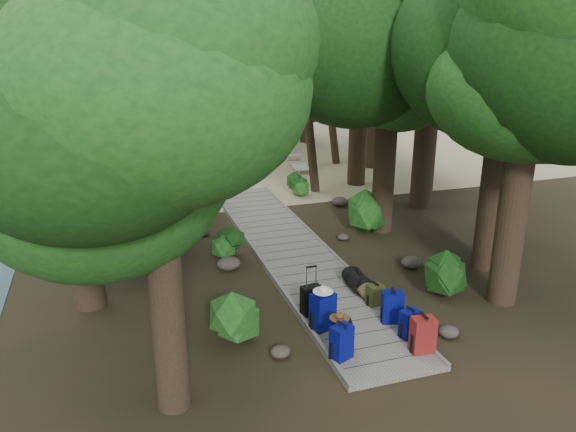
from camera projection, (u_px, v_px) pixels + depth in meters
name	position (u px, v px, depth m)	size (l,w,h in m)	color
ground	(305.00, 268.00, 14.29)	(120.00, 120.00, 0.00)	#322819
sand_beach	(199.00, 144.00, 28.64)	(40.00, 22.00, 0.02)	tan
boardwalk	(292.00, 252.00, 15.16)	(2.00, 12.00, 0.12)	gray
backpack_left_a	(342.00, 341.00, 10.16)	(0.39, 0.27, 0.73)	#090478
backpack_left_b	(342.00, 332.00, 10.52)	(0.35, 0.25, 0.64)	black
backpack_left_c	(323.00, 309.00, 11.14)	(0.46, 0.33, 0.85)	#090478
backpack_right_a	(423.00, 333.00, 10.37)	(0.43, 0.30, 0.76)	maroon
backpack_right_b	(409.00, 322.00, 10.87)	(0.35, 0.25, 0.63)	#090478
backpack_right_c	(392.00, 306.00, 11.42)	(0.42, 0.30, 0.72)	#090478
backpack_right_d	(375.00, 294.00, 12.14)	(0.34, 0.24, 0.51)	#393F1A
duffel_right_khaki	(363.00, 286.00, 12.65)	(0.36, 0.54, 0.36)	brown
duffel_right_black	(357.00, 280.00, 12.87)	(0.42, 0.67, 0.42)	black
suitcase_on_boardwalk	(311.00, 300.00, 11.72)	(0.42, 0.23, 0.64)	black
lone_suitcase_on_sand	(240.00, 176.00, 21.51)	(0.38, 0.22, 0.60)	black
hat_brown	(340.00, 315.00, 10.36)	(0.38, 0.38, 0.11)	#51351E
hat_white	(323.00, 288.00, 10.92)	(0.40, 0.40, 0.13)	silver
kayak	(142.00, 176.00, 22.01)	(0.77, 3.54, 0.35)	#A0140D
sun_lounger	(300.00, 164.00, 23.43)	(0.60, 1.86, 0.60)	silver
tree_right_a	(528.00, 100.00, 11.17)	(5.36, 5.36, 8.94)	black
tree_right_b	(507.00, 83.00, 12.88)	(5.16, 5.16, 9.22)	black
tree_right_c	(390.00, 76.00, 15.43)	(5.23, 5.23, 9.04)	black
tree_right_d	(433.00, 43.00, 17.41)	(5.78, 5.78, 10.60)	black
tree_right_e	(361.00, 53.00, 20.07)	(5.41, 5.41, 9.74)	black
tree_right_f	(378.00, 46.00, 22.58)	(5.63, 5.63, 10.05)	black
tree_left_a	(157.00, 182.00, 7.96)	(4.55, 4.55, 7.58)	black
tree_left_b	(63.00, 89.00, 10.88)	(5.24, 5.24, 9.44)	black
tree_left_c	(149.00, 118.00, 14.79)	(4.07, 4.07, 7.07)	black
tree_back_a	(159.00, 58.00, 26.34)	(4.97, 4.97, 8.60)	black
tree_back_b	(236.00, 33.00, 27.86)	(6.07, 6.07, 10.83)	black
tree_back_c	(307.00, 49.00, 27.70)	(5.17, 5.17, 9.30)	black
tree_back_d	(69.00, 62.00, 24.13)	(5.16, 5.16, 8.60)	black
palm_right_a	(318.00, 84.00, 19.77)	(4.51, 4.51, 7.69)	#143E11
palm_right_b	(336.00, 59.00, 23.61)	(4.61, 4.61, 8.91)	#143E11
palm_right_c	(269.00, 70.00, 25.21)	(4.85, 4.85, 7.72)	#143E11
palm_left_a	(117.00, 112.00, 18.12)	(4.01, 4.01, 6.38)	#143E11
rock_left_a	(280.00, 352.00, 10.49)	(0.39, 0.35, 0.21)	#4C473F
rock_left_b	(222.00, 308.00, 12.10)	(0.39, 0.35, 0.21)	#4C473F
rock_left_c	(229.00, 264.00, 14.17)	(0.59, 0.53, 0.33)	#4C473F
rock_left_d	(203.00, 233.00, 16.44)	(0.31, 0.28, 0.17)	#4C473F
rock_right_a	(449.00, 332.00, 11.15)	(0.41, 0.37, 0.22)	#4C473F
rock_right_b	(411.00, 262.00, 14.29)	(0.54, 0.49, 0.30)	#4C473F
rock_right_c	(343.00, 237.00, 16.10)	(0.33, 0.30, 0.18)	#4C473F
rock_right_d	(340.00, 201.00, 19.10)	(0.55, 0.49, 0.30)	#4C473F
shrub_left_a	(231.00, 316.00, 10.89)	(1.19, 1.19, 1.08)	#154617
shrub_left_b	(229.00, 243.00, 14.89)	(0.87, 0.87, 0.78)	#154617
shrub_left_c	(159.00, 204.00, 17.43)	(1.32, 1.32, 1.19)	#154617
shrub_right_a	(447.00, 274.00, 12.76)	(1.14, 1.14, 1.02)	#154617
shrub_right_b	(369.00, 214.00, 16.66)	(1.19, 1.19, 1.07)	#154617
shrub_right_c	(300.00, 185.00, 20.11)	(0.89, 0.89, 0.80)	#154617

